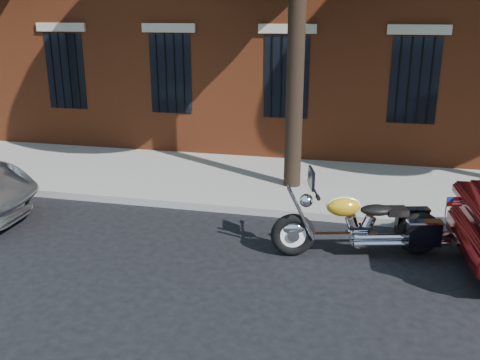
# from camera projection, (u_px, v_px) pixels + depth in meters

# --- Properties ---
(ground) EXTENTS (120.00, 120.00, 0.00)m
(ground) POSITION_uv_depth(u_px,v_px,m) (238.00, 243.00, 9.05)
(ground) COLOR black
(ground) RESTS_ON ground
(curb) EXTENTS (40.00, 0.16, 0.15)m
(curb) POSITION_uv_depth(u_px,v_px,m) (255.00, 210.00, 10.30)
(curb) COLOR gray
(curb) RESTS_ON ground
(sidewalk) EXTENTS (40.00, 3.60, 0.15)m
(sidewalk) POSITION_uv_depth(u_px,v_px,m) (272.00, 182.00, 12.05)
(sidewalk) COLOR gray
(sidewalk) RESTS_ON ground
(motorcycle) EXTENTS (2.86, 1.26, 1.44)m
(motorcycle) POSITION_uv_depth(u_px,v_px,m) (366.00, 227.00, 8.45)
(motorcycle) COLOR black
(motorcycle) RESTS_ON ground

